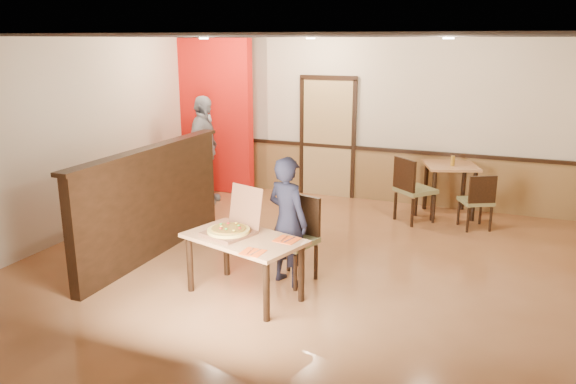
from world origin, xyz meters
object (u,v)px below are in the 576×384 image
(side_table, at_px, (450,176))
(condiment, at_px, (453,161))
(side_chair_left, at_px, (412,187))
(side_chair_right, at_px, (478,199))
(passerby, at_px, (204,150))
(diner_chair, at_px, (296,235))
(main_table, at_px, (244,246))
(diner, at_px, (288,221))
(pizza_box, at_px, (232,228))

(side_table, distance_m, condiment, 0.28)
(side_chair_left, xyz_separation_m, side_chair_right, (0.98, 0.00, -0.09))
(passerby, bearing_deg, side_table, -87.71)
(side_chair_right, distance_m, passerby, 4.53)
(side_chair_right, bearing_deg, diner_chair, 27.31)
(side_table, height_order, condiment, condiment)
(side_chair_right, distance_m, side_table, 0.80)
(main_table, height_order, side_chair_right, side_chair_right)
(side_chair_right, xyz_separation_m, diner, (-1.91, -2.82, 0.29))
(main_table, xyz_separation_m, side_table, (1.74, 3.94, 0.07))
(diner_chair, xyz_separation_m, condiment, (1.42, 3.20, 0.37))
(side_chair_right, height_order, condiment, condiment)
(main_table, bearing_deg, side_chair_right, 72.99)
(pizza_box, bearing_deg, condiment, 81.08)
(side_chair_right, relative_size, condiment, 5.43)
(pizza_box, bearing_deg, passerby, 142.96)
(diner_chair, xyz_separation_m, pizza_box, (-0.52, -0.60, 0.21))
(side_chair_right, xyz_separation_m, side_table, (-0.48, 0.61, 0.19))
(passerby, height_order, condiment, passerby)
(diner, xyz_separation_m, passerby, (-2.59, 2.58, 0.17))
(pizza_box, bearing_deg, side_chair_left, 84.86)
(diner, height_order, pizza_box, diner)
(side_chair_right, bearing_deg, pizza_box, 26.14)
(diner_chair, relative_size, side_chair_right, 1.17)
(side_chair_left, relative_size, passerby, 0.55)
(diner, bearing_deg, side_chair_right, -102.87)
(side_chair_left, bearing_deg, diner, 112.81)
(side_chair_left, xyz_separation_m, side_table, (0.50, 0.61, 0.10))
(side_chair_left, height_order, side_table, side_chair_left)
(side_chair_right, bearing_deg, diner, 28.15)
(side_chair_left, distance_m, diner, 2.98)
(side_chair_right, relative_size, pizza_box, 1.28)
(diner, relative_size, pizza_box, 2.26)
(main_table, xyz_separation_m, condiment, (1.77, 3.85, 0.33))
(side_chair_right, relative_size, diner, 0.57)
(side_chair_right, bearing_deg, condiment, -77.05)
(pizza_box, height_order, condiment, pizza_box)
(side_table, bearing_deg, pizza_box, -116.17)
(side_chair_left, distance_m, pizza_box, 3.57)
(diner_chair, bearing_deg, side_chair_left, 86.98)
(side_chair_left, bearing_deg, condiment, -94.44)
(diner, height_order, passerby, passerby)
(diner_chair, height_order, passerby, passerby)
(pizza_box, bearing_deg, main_table, 1.17)
(side_table, xyz_separation_m, pizza_box, (-1.91, -3.88, 0.10))
(diner, distance_m, condiment, 3.65)
(passerby, distance_m, condiment, 4.12)
(side_chair_right, xyz_separation_m, passerby, (-4.50, -0.24, 0.46))
(diner_chair, xyz_separation_m, diner, (-0.04, -0.15, 0.21))
(main_table, relative_size, side_chair_right, 1.69)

